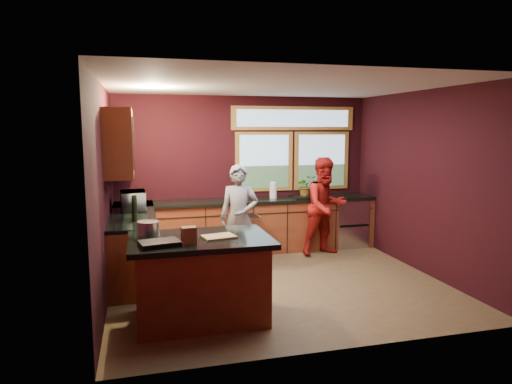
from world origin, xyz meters
name	(u,v)px	position (x,y,z in m)	size (l,w,h in m)	color
floor	(278,283)	(0.00, 0.00, 0.00)	(4.50, 4.50, 0.00)	brown
room_shell	(230,153)	(-0.60, 0.32, 1.80)	(4.52, 4.02, 2.71)	black
back_counter	(260,225)	(0.20, 1.70, 0.46)	(4.50, 0.64, 0.93)	maroon
left_counter	(133,244)	(-1.95, 0.85, 0.47)	(0.64, 2.30, 0.93)	maroon
island	(201,278)	(-1.20, -0.94, 0.48)	(1.55, 1.05, 0.95)	maroon
person_grey	(239,218)	(-0.39, 0.75, 0.80)	(0.59, 0.38, 1.61)	slate
person_red	(326,206)	(1.22, 1.22, 0.83)	(0.81, 0.63, 1.66)	#A31713
microwave	(133,201)	(-1.92, 1.08, 1.07)	(0.52, 0.35, 0.29)	#999999
potted_plant	(306,186)	(1.06, 1.75, 1.12)	(0.34, 0.29, 0.38)	#999999
paper_towel	(273,190)	(0.44, 1.70, 1.07)	(0.12, 0.12, 0.28)	white
cutting_board	(219,237)	(-1.00, -0.99, 0.95)	(0.35, 0.25, 0.02)	#A58A55
stock_pot	(148,229)	(-1.75, -0.79, 1.03)	(0.24, 0.24, 0.18)	#BABABF
paper_bag	(189,235)	(-1.35, -1.19, 1.03)	(0.15, 0.12, 0.18)	brown
black_tray	(160,243)	(-1.65, -1.19, 0.97)	(0.40, 0.28, 0.05)	black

